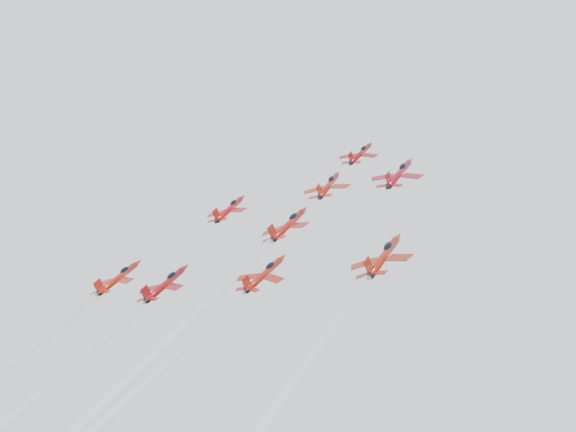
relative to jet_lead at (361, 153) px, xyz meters
The scene contains 5 objects.
jet_lead is the anchor object (origin of this frame).
jet_row2_left 28.57m from the jet_lead, 137.80° to the right, with size 9.02×11.30×8.03m.
jet_row2_center 15.24m from the jet_lead, 89.56° to the right, with size 9.31×11.65×8.28m.
jet_row2_right 19.61m from the jet_lead, 39.54° to the right, with size 9.77×12.23×8.69m.
jet_center 78.13m from the jet_lead, 90.10° to the right, with size 9.68×87.71×60.21m.
Camera 1 is at (75.59, -111.69, 113.42)m, focal length 50.00 mm.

